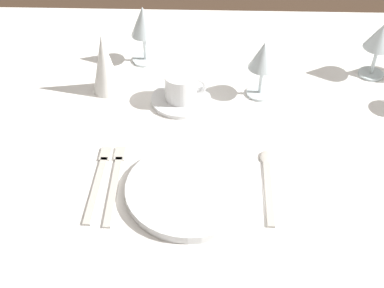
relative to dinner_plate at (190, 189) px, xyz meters
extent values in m
cube|color=white|center=(0.01, 0.21, -0.03)|extent=(1.80, 1.10, 0.04)
cube|color=white|center=(0.01, 0.76, -0.14)|extent=(1.80, 0.01, 0.18)
cylinder|color=white|center=(0.00, 0.00, 0.00)|extent=(0.25, 0.25, 0.02)
cube|color=beige|center=(-0.15, 0.00, -0.01)|extent=(0.02, 0.19, 0.00)
cube|color=beige|center=(-0.15, 0.10, -0.01)|extent=(0.02, 0.04, 0.00)
cube|color=beige|center=(-0.18, 0.00, -0.01)|extent=(0.02, 0.18, 0.00)
cube|color=beige|center=(-0.18, 0.10, -0.01)|extent=(0.02, 0.04, 0.00)
cube|color=beige|center=(0.15, 0.00, -0.01)|extent=(0.02, 0.17, 0.00)
ellipsoid|color=beige|center=(0.15, 0.10, -0.01)|extent=(0.03, 0.04, 0.01)
cylinder|color=white|center=(-0.03, 0.30, 0.00)|extent=(0.14, 0.14, 0.01)
cylinder|color=white|center=(-0.03, 0.30, 0.03)|extent=(0.08, 0.08, 0.06)
torus|color=white|center=(0.01, 0.30, 0.04)|extent=(0.04, 0.01, 0.04)
cylinder|color=silver|center=(0.16, 0.33, -0.01)|extent=(0.06, 0.06, 0.01)
cylinder|color=silver|center=(0.16, 0.33, 0.03)|extent=(0.01, 0.01, 0.07)
cone|color=silver|center=(0.16, 0.33, 0.10)|extent=(0.07, 0.07, 0.07)
cylinder|color=silver|center=(-0.13, 0.47, -0.01)|extent=(0.07, 0.07, 0.01)
cylinder|color=silver|center=(-0.13, 0.47, 0.03)|extent=(0.01, 0.01, 0.07)
cone|color=silver|center=(-0.13, 0.47, 0.11)|extent=(0.07, 0.07, 0.08)
cylinder|color=silver|center=(0.44, 0.42, -0.01)|extent=(0.06, 0.06, 0.01)
cylinder|color=silver|center=(0.44, 0.42, 0.03)|extent=(0.01, 0.01, 0.07)
cone|color=silver|center=(0.44, 0.42, 0.10)|extent=(0.07, 0.07, 0.06)
cone|color=white|center=(-0.21, 0.33, 0.07)|extent=(0.07, 0.07, 0.15)
camera|label=1|loc=(0.03, -0.68, 0.72)|focal=47.85mm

